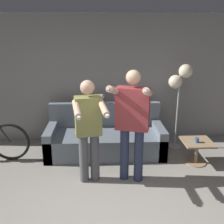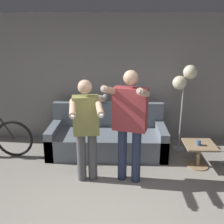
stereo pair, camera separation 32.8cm
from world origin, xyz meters
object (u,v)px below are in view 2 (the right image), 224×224
(side_table, at_px, (199,150))
(cup, at_px, (199,143))
(person_right, at_px, (130,119))
(floor_lamp, at_px, (185,81))
(person_left, at_px, (86,126))
(couch, at_px, (107,138))
(cat, at_px, (100,99))

(side_table, relative_size, cup, 6.11)
(person_right, distance_m, cup, 1.38)
(floor_lamp, height_order, side_table, floor_lamp)
(person_left, xyz_separation_m, person_right, (0.65, 0.01, 0.11))
(couch, distance_m, side_table, 1.69)
(person_right, bearing_deg, cup, 36.74)
(side_table, bearing_deg, couch, 161.50)
(cup, bearing_deg, couch, 159.57)
(cat, relative_size, cup, 4.84)
(person_right, xyz_separation_m, cup, (1.18, 0.44, -0.56))
(person_right, xyz_separation_m, floor_lamp, (1.05, 1.17, 0.34))
(person_left, bearing_deg, floor_lamp, 25.43)
(person_left, distance_m, cup, 1.94)
(person_left, height_order, floor_lamp, floor_lamp)
(couch, height_order, side_table, couch)
(floor_lamp, xyz_separation_m, cup, (0.14, -0.74, -0.91))
(couch, bearing_deg, side_table, -18.50)
(couch, height_order, person_right, person_right)
(couch, distance_m, person_right, 1.32)
(person_right, bearing_deg, couch, 126.84)
(cat, xyz_separation_m, floor_lamp, (1.59, -0.19, 0.39))
(person_left, xyz_separation_m, floor_lamp, (1.69, 1.18, 0.46))
(side_table, bearing_deg, cup, -128.68)
(person_right, bearing_deg, floor_lamp, 64.73)
(person_left, distance_m, cat, 1.37)
(cat, distance_m, floor_lamp, 1.65)
(person_left, distance_m, floor_lamp, 2.11)
(cat, xyz_separation_m, cup, (1.73, -0.93, -0.52))
(person_left, relative_size, cup, 19.04)
(cup, bearing_deg, person_right, -159.71)
(person_left, relative_size, person_right, 0.92)
(side_table, distance_m, cup, 0.17)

